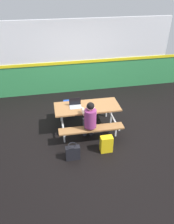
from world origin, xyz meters
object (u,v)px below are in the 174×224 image
at_px(satchel_spare, 68,107).
at_px(laptop_silver, 75,105).
at_px(picnic_table_main, 87,111).
at_px(backpack_dark, 106,144).
at_px(student_nearer, 90,118).
at_px(tote_bag_bright, 73,153).

bearing_deg(satchel_spare, laptop_silver, -84.05).
bearing_deg(picnic_table_main, satchel_spare, 113.32).
bearing_deg(backpack_dark, laptop_silver, 118.40).
bearing_deg(student_nearer, backpack_dark, -57.20).
distance_m(student_nearer, satchel_spare, 1.63).
bearing_deg(tote_bag_bright, laptop_silver, 77.63).
bearing_deg(satchel_spare, backpack_dark, -71.08).
relative_size(picnic_table_main, tote_bag_bright, 4.15).
xyz_separation_m(picnic_table_main, satchel_spare, (-0.41, 0.95, -0.36)).
height_order(student_nearer, tote_bag_bright, student_nearer).
bearing_deg(backpack_dark, picnic_table_main, 104.71).
bearing_deg(satchel_spare, tote_bag_bright, -94.60).
relative_size(picnic_table_main, student_nearer, 1.48).
height_order(student_nearer, satchel_spare, student_nearer).
distance_m(picnic_table_main, backpack_dark, 1.14).
relative_size(laptop_silver, satchel_spare, 0.74).
xyz_separation_m(backpack_dark, satchel_spare, (-0.69, 2.00, 0.00)).
xyz_separation_m(tote_bag_bright, satchel_spare, (0.17, 2.12, 0.02)).
distance_m(student_nearer, laptop_silver, 0.66).
bearing_deg(tote_bag_bright, picnic_table_main, 63.52).
bearing_deg(tote_bag_bright, backpack_dark, 7.69).
bearing_deg(satchel_spare, student_nearer, -76.29).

